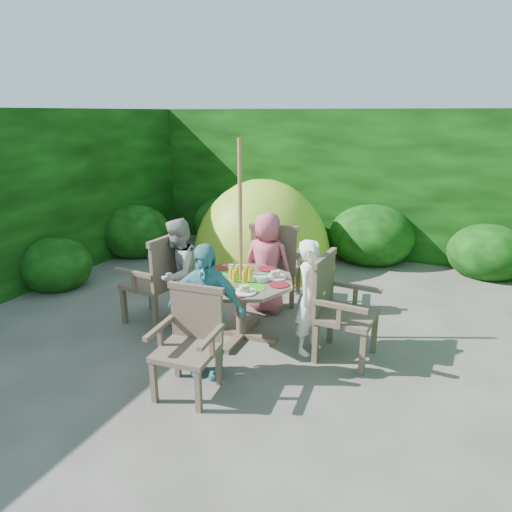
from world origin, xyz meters
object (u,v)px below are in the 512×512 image
at_px(child_right, 311,297).
at_px(garden_chair_left, 157,278).
at_px(garden_chair_front, 190,340).
at_px(dome_tent, 261,263).
at_px(child_back, 267,263).
at_px(child_front, 206,310).
at_px(patio_table, 241,289).
at_px(parasol_pole, 241,244).
at_px(child_left, 178,274).
at_px(garden_chair_right, 339,307).
at_px(garden_chair_back, 276,262).

bearing_deg(child_right, garden_chair_left, 102.76).
relative_size(garden_chair_front, dome_tent, 0.33).
bearing_deg(child_back, dome_tent, -63.92).
bearing_deg(child_front, patio_table, 83.46).
height_order(parasol_pole, child_back, parasol_pole).
distance_m(child_left, child_front, 1.13).
bearing_deg(child_back, patio_table, 92.18).
xyz_separation_m(child_back, dome_tent, (-0.83, 1.70, -0.64)).
distance_m(child_back, child_front, 1.60).
xyz_separation_m(garden_chair_right, child_front, (-1.06, -0.84, 0.11)).
relative_size(garden_chair_back, dome_tent, 0.37).
height_order(garden_chair_left, dome_tent, dome_tent).
bearing_deg(garden_chair_left, child_front, 60.17).
bearing_deg(garden_chair_back, child_left, 45.13).
distance_m(child_front, dome_tent, 3.48).
height_order(garden_chair_right, garden_chair_front, garden_chair_right).
distance_m(parasol_pole, child_front, 0.91).
xyz_separation_m(patio_table, parasol_pole, (-0.00, -0.00, 0.51)).
height_order(garden_chair_left, garden_chair_back, garden_chair_back).
height_order(parasol_pole, child_left, parasol_pole).
bearing_deg(child_left, garden_chair_front, 31.18).
bearing_deg(garden_chair_front, child_back, 86.30).
bearing_deg(garden_chair_left, garden_chair_back, 141.10).
height_order(patio_table, dome_tent, dome_tent).
bearing_deg(dome_tent, child_left, -81.03).
bearing_deg(garden_chair_left, patio_table, 96.76).
xyz_separation_m(patio_table, garden_chair_right, (1.08, 0.04, -0.03)).
bearing_deg(child_back, garden_chair_left, 38.59).
bearing_deg(child_front, garden_chair_right, 30.33).
relative_size(garden_chair_left, child_back, 0.83).
xyz_separation_m(parasol_pole, garden_chair_front, (0.03, -1.10, -0.60)).
bearing_deg(child_left, child_front, 40.27).
xyz_separation_m(patio_table, child_right, (0.80, 0.02, 0.03)).
xyz_separation_m(patio_table, garden_chair_front, (0.03, -1.10, -0.09)).
bearing_deg(garden_chair_back, parasol_pole, 81.24).
relative_size(garden_chair_front, child_left, 0.71).
bearing_deg(child_left, garden_chair_back, 138.47).
height_order(garden_chair_front, child_back, child_back).
relative_size(patio_table, garden_chair_front, 1.33).
xyz_separation_m(garden_chair_back, child_front, (0.05, -1.89, 0.09)).
relative_size(garden_chair_front, child_front, 0.70).
height_order(garden_chair_back, child_right, child_right).
relative_size(parasol_pole, child_left, 1.69).
distance_m(garden_chair_back, child_back, 0.30).
bearing_deg(child_left, garden_chair_left, -92.71).
xyz_separation_m(garden_chair_left, child_back, (1.06, 0.85, 0.08)).
xyz_separation_m(parasol_pole, child_back, (-0.03, 0.80, -0.46)).
distance_m(parasol_pole, child_back, 0.92).
height_order(child_back, dome_tent, dome_tent).
height_order(patio_table, garden_chair_right, garden_chair_right).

